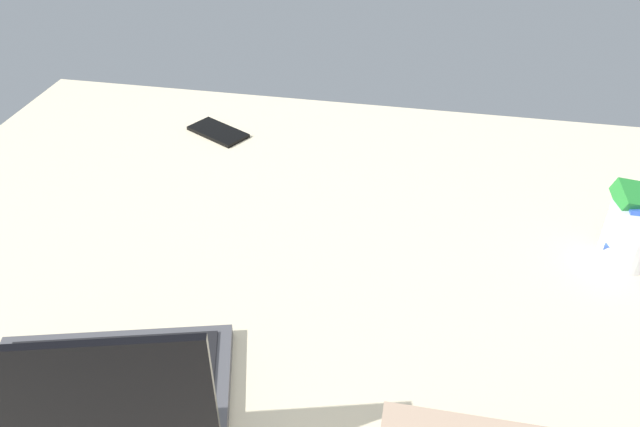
# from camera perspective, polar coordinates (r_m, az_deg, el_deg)

# --- Properties ---
(bed_mattress) EXTENTS (1.80, 1.40, 0.18)m
(bed_mattress) POSITION_cam_1_polar(r_m,az_deg,el_deg) (1.08, 2.47, -10.83)
(bed_mattress) COLOR beige
(bed_mattress) RESTS_ON ground
(laptop) EXTENTS (0.38, 0.31, 0.23)m
(laptop) POSITION_cam_1_polar(r_m,az_deg,el_deg) (0.87, -19.77, -15.70)
(laptop) COLOR #4C4C51
(laptop) RESTS_ON bed_mattress
(snack_cup) EXTENTS (0.09, 0.09, 0.14)m
(snack_cup) POSITION_cam_1_polar(r_m,az_deg,el_deg) (1.17, 26.37, -1.30)
(snack_cup) COLOR silver
(snack_cup) RESTS_ON bed_mattress
(cell_phone) EXTENTS (0.16, 0.13, 0.01)m
(cell_phone) POSITION_cam_1_polar(r_m,az_deg,el_deg) (1.49, -9.20, 7.29)
(cell_phone) COLOR black
(cell_phone) RESTS_ON bed_mattress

